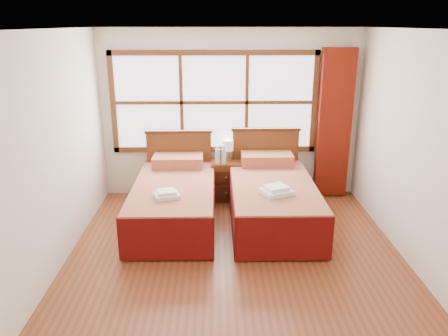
{
  "coord_description": "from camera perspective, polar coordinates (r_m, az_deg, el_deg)",
  "views": [
    {
      "loc": [
        -0.22,
        -4.45,
        2.65
      ],
      "look_at": [
        -0.13,
        0.7,
        0.94
      ],
      "focal_mm": 35.0,
      "sensor_mm": 36.0,
      "label": 1
    }
  ],
  "objects": [
    {
      "name": "lamp",
      "position": [
        6.75,
        0.51,
        2.89
      ],
      "size": [
        0.17,
        0.17,
        0.32
      ],
      "color": "gold",
      "rests_on": "nightstand"
    },
    {
      "name": "bottle_near",
      "position": [
        6.63,
        -0.85,
        1.58
      ],
      "size": [
        0.07,
        0.07,
        0.25
      ],
      "color": "#ABC5DC",
      "rests_on": "nightstand"
    },
    {
      "name": "bottle_far",
      "position": [
        6.63,
        -0.02,
        1.6
      ],
      "size": [
        0.07,
        0.07,
        0.26
      ],
      "color": "#ABC5DC",
      "rests_on": "nightstand"
    },
    {
      "name": "ceiling",
      "position": [
        4.46,
        1.88,
        17.69
      ],
      "size": [
        4.5,
        4.5,
        0.0
      ],
      "primitive_type": "plane",
      "rotation": [
        3.14,
        0.0,
        0.0
      ],
      "color": "white",
      "rests_on": "wall_back"
    },
    {
      "name": "towels_left",
      "position": [
        5.53,
        -7.52,
        -3.41
      ],
      "size": [
        0.36,
        0.34,
        0.09
      ],
      "rotation": [
        0.0,
        0.0,
        0.29
      ],
      "color": "white",
      "rests_on": "bed_left"
    },
    {
      "name": "nightstand",
      "position": [
        6.86,
        0.25,
        -1.59
      ],
      "size": [
        0.46,
        0.46,
        0.62
      ],
      "color": "#5A2F13",
      "rests_on": "floor"
    },
    {
      "name": "towels_right",
      "position": [
        5.57,
        6.81,
        -2.92
      ],
      "size": [
        0.45,
        0.43,
        0.11
      ],
      "rotation": [
        0.0,
        0.0,
        0.42
      ],
      "color": "white",
      "rests_on": "bed_right"
    },
    {
      "name": "bed_right",
      "position": [
        6.15,
        6.24,
        -3.83
      ],
      "size": [
        1.14,
        2.21,
        1.11
      ],
      "color": "#3F1C0D",
      "rests_on": "floor"
    },
    {
      "name": "wall_left",
      "position": [
        4.98,
        -21.94,
        1.25
      ],
      "size": [
        0.0,
        4.5,
        4.5
      ],
      "primitive_type": "plane",
      "rotation": [
        1.57,
        0.0,
        1.57
      ],
      "color": "silver",
      "rests_on": "floor"
    },
    {
      "name": "curtain",
      "position": [
        6.97,
        14.19,
        5.53
      ],
      "size": [
        0.5,
        0.16,
        2.3
      ],
      "primitive_type": "cube",
      "color": "maroon",
      "rests_on": "wall_back"
    },
    {
      "name": "bed_left",
      "position": [
        6.13,
        -6.46,
        -4.0
      ],
      "size": [
        1.11,
        2.15,
        1.08
      ],
      "color": "#3F1C0D",
      "rests_on": "floor"
    },
    {
      "name": "wall_right",
      "position": [
        5.15,
        24.52,
        1.47
      ],
      "size": [
        0.0,
        4.5,
        4.5
      ],
      "primitive_type": "plane",
      "rotation": [
        1.57,
        0.0,
        -1.57
      ],
      "color": "silver",
      "rests_on": "floor"
    },
    {
      "name": "window",
      "position": [
        6.76,
        -1.3,
        8.56
      ],
      "size": [
        3.16,
        0.06,
        1.56
      ],
      "color": "white",
      "rests_on": "wall_back"
    },
    {
      "name": "floor",
      "position": [
        5.19,
        1.57,
        -12.4
      ],
      "size": [
        4.5,
        4.5,
        0.0
      ],
      "primitive_type": "plane",
      "color": "brown",
      "rests_on": "ground"
    },
    {
      "name": "wall_back",
      "position": [
        6.84,
        0.83,
        6.97
      ],
      "size": [
        4.0,
        0.0,
        4.0
      ],
      "primitive_type": "plane",
      "rotation": [
        1.57,
        0.0,
        0.0
      ],
      "color": "silver",
      "rests_on": "floor"
    }
  ]
}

